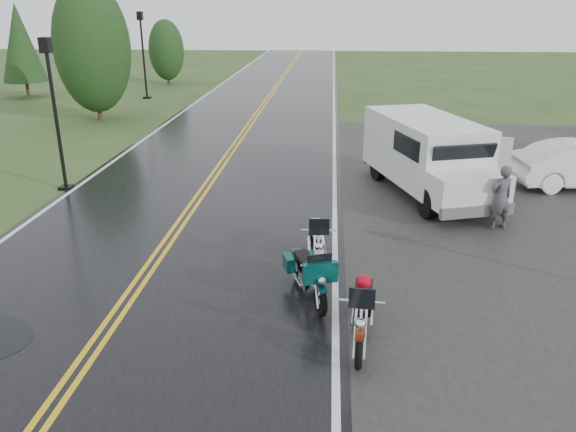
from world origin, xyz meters
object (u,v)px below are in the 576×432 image
Objects in this scene: motorcycle_red at (360,334)px; motorcycle_silver at (319,255)px; lamp_post_near_left at (56,116)px; motorcycle_teal at (321,289)px; van_white at (430,177)px; lamp_post_far_left at (143,55)px; person_at_van at (501,199)px.

motorcycle_silver is (-0.66, 2.67, 0.01)m from motorcycle_red.
lamp_post_near_left is at bearing 140.52° from motorcycle_red.
motorcycle_teal is 0.89× the size of motorcycle_silver.
van_white is at bearing 51.67° from motorcycle_silver.
lamp_post_far_left reaches higher than van_white.
motorcycle_silver is at bearing 109.16° from motorcycle_red.
person_at_van is (4.19, 4.46, 0.22)m from motorcycle_teal.
van_white is (2.00, 6.50, 0.47)m from motorcycle_red.
motorcycle_red is 11.68m from lamp_post_near_left.
motorcycle_silver is at bearing 15.68° from person_at_van.
lamp_post_near_left reaches higher than van_white.
lamp_post_far_left reaches higher than motorcycle_teal.
lamp_post_near_left is (-7.62, 6.71, 1.61)m from motorcycle_teal.
van_white is at bearing -42.13° from person_at_van.
lamp_post_far_left reaches higher than motorcycle_silver.
lamp_post_near_left reaches higher than motorcycle_red.
motorcycle_silver is 1.37× the size of person_at_van.
lamp_post_far_left reaches higher than person_at_van.
van_white is at bearing -9.18° from lamp_post_near_left.
motorcycle_teal is 25.93m from lamp_post_far_left.
lamp_post_far_left is (-10.48, 22.38, 1.77)m from motorcycle_silver.
person_at_van is at bearing 27.99° from motorcycle_teal.
van_white reaches higher than person_at_van.
motorcycle_red is at bearing 37.12° from person_at_van.
lamp_post_far_left is at bearing -74.01° from person_at_van.
person_at_van is 12.10m from lamp_post_near_left.
lamp_post_far_left is at bearing 111.59° from motorcycle_silver.
motorcycle_red is 1.10× the size of motorcycle_teal.
motorcycle_red is at bearing -124.39° from van_white.
motorcycle_red is 6.82m from van_white.
van_white is at bearing 43.95° from motorcycle_teal.
van_white is (2.60, 5.06, 0.53)m from motorcycle_teal.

